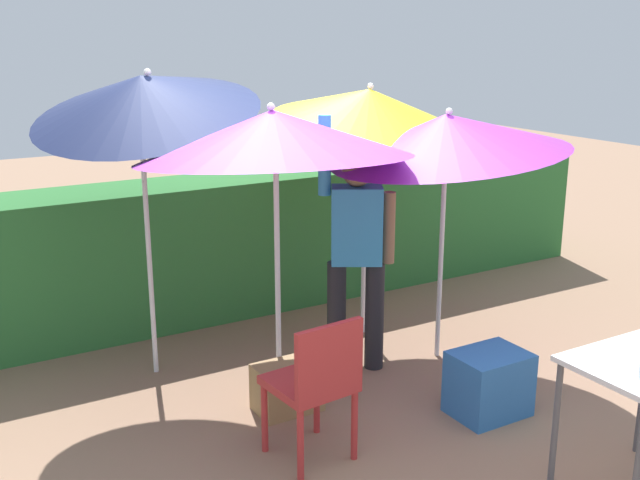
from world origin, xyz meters
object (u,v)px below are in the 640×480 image
umbrella_navy (273,135)px  crate_cardboard (287,387)px  chair_plastic (316,381)px  umbrella_rainbow (447,135)px  person_vendor (356,247)px  cooler_box (489,383)px  umbrella_orange (144,96)px  umbrella_yellow (368,106)px

umbrella_navy → crate_cardboard: umbrella_navy is taller
chair_plastic → crate_cardboard: bearing=77.3°
umbrella_rainbow → person_vendor: umbrella_rainbow is taller
cooler_box → umbrella_rainbow: bearing=71.7°
umbrella_orange → umbrella_navy: bearing=-55.5°
umbrella_navy → crate_cardboard: 1.66m
umbrella_yellow → cooler_box: size_ratio=4.43×
umbrella_yellow → umbrella_rainbow: bearing=-73.4°
umbrella_navy → person_vendor: (0.73, 0.16, -0.88)m
umbrella_yellow → cooler_box: umbrella_yellow is taller
umbrella_navy → cooler_box: 2.13m
cooler_box → crate_cardboard: size_ratio=1.15×
umbrella_orange → cooler_box: 2.98m
person_vendor → crate_cardboard: (-0.75, -0.33, -0.78)m
umbrella_orange → umbrella_yellow: umbrella_orange is taller
person_vendor → cooler_box: (0.37, -1.04, -0.72)m
umbrella_orange → cooler_box: size_ratio=5.06×
umbrella_yellow → person_vendor: 1.18m
person_vendor → chair_plastic: 1.38m
umbrella_rainbow → umbrella_navy: size_ratio=0.97×
crate_cardboard → umbrella_yellow: bearing=36.3°
umbrella_orange → umbrella_yellow: size_ratio=1.14×
umbrella_rainbow → cooler_box: size_ratio=4.13×
chair_plastic → crate_cardboard: size_ratio=2.13×
cooler_box → crate_cardboard: bearing=147.5°
person_vendor → crate_cardboard: bearing=-156.1°
cooler_box → umbrella_navy: bearing=141.5°
umbrella_rainbow → umbrella_yellow: (-0.21, 0.71, 0.16)m
crate_cardboard → chair_plastic: bearing=-102.7°
umbrella_rainbow → cooler_box: umbrella_rainbow is taller
umbrella_navy → chair_plastic: 1.53m
umbrella_orange → person_vendor: 1.81m
umbrella_rainbow → crate_cardboard: bearing=-173.1°
chair_plastic → crate_cardboard: (0.14, 0.63, -0.35)m
person_vendor → cooler_box: size_ratio=3.90×
chair_plastic → cooler_box: (1.26, -0.08, -0.30)m
umbrella_yellow → crate_cardboard: umbrella_yellow is taller
umbrella_rainbow → umbrella_orange: bearing=157.5°
crate_cardboard → person_vendor: bearing=23.9°
cooler_box → chair_plastic: bearing=176.5°
umbrella_orange → umbrella_yellow: bearing=-3.3°
umbrella_yellow → person_vendor: bearing=-129.3°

